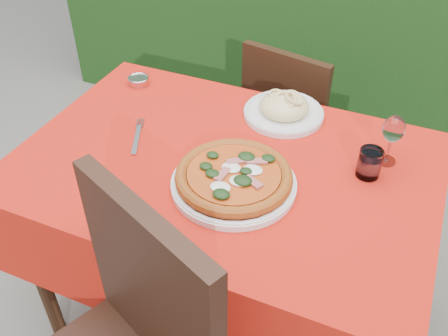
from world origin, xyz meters
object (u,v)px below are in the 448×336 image
at_px(water_glass, 369,164).
at_px(wine_glass, 393,131).
at_px(chair_far, 291,121).
at_px(pasta_plate, 284,109).
at_px(steel_ramekin, 139,81).
at_px(fork, 137,140).
at_px(pizza_plate, 234,178).

bearing_deg(water_glass, wine_glass, 65.84).
height_order(chair_far, pasta_plate, chair_far).
bearing_deg(steel_ramekin, fork, -60.16).
bearing_deg(pasta_plate, pizza_plate, -92.13).
bearing_deg(steel_ramekin, wine_glass, -6.26).
distance_m(pasta_plate, steel_ramekin, 0.56).
relative_size(chair_far, pasta_plate, 3.06).
height_order(pizza_plate, water_glass, water_glass).
relative_size(pizza_plate, water_glass, 4.35).
bearing_deg(steel_ramekin, pizza_plate, -35.55).
height_order(pasta_plate, steel_ramekin, pasta_plate).
xyz_separation_m(wine_glass, fork, (-0.75, -0.21, -0.11)).
bearing_deg(pasta_plate, chair_far, 100.21).
relative_size(water_glass, wine_glass, 0.56).
xyz_separation_m(chair_far, pizza_plate, (0.05, -0.78, 0.30)).
bearing_deg(pasta_plate, water_glass, -32.05).
xyz_separation_m(water_glass, steel_ramekin, (-0.89, 0.19, -0.03)).
xyz_separation_m(pizza_plate, wine_glass, (0.38, 0.29, 0.08)).
bearing_deg(fork, chair_far, 41.24).
bearing_deg(pizza_plate, chair_far, 93.84).
bearing_deg(wine_glass, steel_ramekin, 173.74).
bearing_deg(wine_glass, chair_far, 131.33).
xyz_separation_m(water_glass, wine_glass, (0.04, 0.09, 0.07)).
distance_m(pizza_plate, fork, 0.38).
bearing_deg(pizza_plate, fork, 167.61).
bearing_deg(chair_far, steel_ramekin, 49.56).
height_order(pizza_plate, steel_ramekin, pizza_plate).
xyz_separation_m(pasta_plate, steel_ramekin, (-0.56, -0.01, -0.01)).
height_order(wine_glass, fork, wine_glass).
xyz_separation_m(pasta_plate, wine_glass, (0.36, -0.11, 0.09)).
xyz_separation_m(pasta_plate, fork, (-0.39, -0.32, -0.02)).
relative_size(chair_far, steel_ramekin, 11.57).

